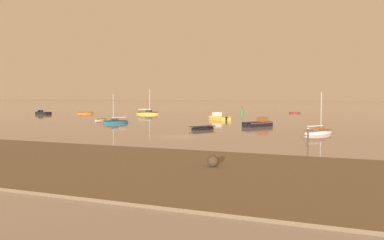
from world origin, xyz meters
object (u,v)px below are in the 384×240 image
object	(u,v)px
sailboat_moored_0	(148,113)
mooring_post_near	(308,138)
rowboat_moored_0	(203,128)
rowboat_moored_4	(86,113)
motorboat_moored_2	(41,113)
motorboat_moored_3	(218,118)
rowboat_moored_3	(100,120)
sailboat_moored_1	(116,122)
motorboat_moored_0	(261,124)
rowboat_moored_1	(294,113)
sailboat_moored_2	(318,132)
channel_buoy	(242,112)

from	to	relation	value
sailboat_moored_0	mooring_post_near	distance (m)	73.99
rowboat_moored_0	rowboat_moored_4	distance (m)	61.93
motorboat_moored_2	motorboat_moored_3	world-z (taller)	motorboat_moored_3
sailboat_moored_0	rowboat_moored_3	distance (m)	27.10
rowboat_moored_3	sailboat_moored_1	size ratio (longest dim) A/B	0.58
sailboat_moored_0	sailboat_moored_1	distance (m)	35.64
motorboat_moored_0	rowboat_moored_1	bearing A→B (deg)	33.77
motorboat_moored_2	rowboat_moored_4	xyz separation A→B (m)	(9.38, 7.11, -0.06)
rowboat_moored_3	rowboat_moored_4	world-z (taller)	rowboat_moored_4
rowboat_moored_3	sailboat_moored_2	distance (m)	46.91
rowboat_moored_4	motorboat_moored_2	bearing A→B (deg)	164.39
rowboat_moored_0	motorboat_moored_3	size ratio (longest dim) A/B	0.77
sailboat_moored_1	motorboat_moored_0	bearing A→B (deg)	129.34
sailboat_moored_1	rowboat_moored_4	distance (m)	43.01
motorboat_moored_3	rowboat_moored_0	bearing A→B (deg)	145.99
sailboat_moored_2	motorboat_moored_0	bearing A→B (deg)	75.97
sailboat_moored_1	motorboat_moored_2	size ratio (longest dim) A/B	0.99
rowboat_moored_1	sailboat_moored_0	xyz separation A→B (m)	(-35.85, -22.64, 0.17)
rowboat_moored_1	channel_buoy	bearing A→B (deg)	-157.10
rowboat_moored_3	mooring_post_near	xyz separation A→B (m)	(44.89, -29.05, 0.78)
rowboat_moored_1	motorboat_moored_3	world-z (taller)	motorboat_moored_3
rowboat_moored_3	mooring_post_near	world-z (taller)	mooring_post_near
rowboat_moored_1	motorboat_moored_3	bearing A→B (deg)	-104.13
rowboat_moored_3	channel_buoy	world-z (taller)	channel_buoy
rowboat_moored_3	rowboat_moored_4	xyz separation A→B (m)	(-21.82, 24.06, 0.07)
rowboat_moored_1	mooring_post_near	world-z (taller)	mooring_post_near
motorboat_moored_0	mooring_post_near	bearing A→B (deg)	-126.57
rowboat_moored_0	motorboat_moored_3	world-z (taller)	motorboat_moored_3
sailboat_moored_0	rowboat_moored_3	xyz separation A→B (m)	(3.56, -26.86, -0.18)
motorboat_moored_3	sailboat_moored_0	bearing A→B (deg)	11.10
channel_buoy	sailboat_moored_1	bearing A→B (deg)	-101.22
motorboat_moored_0	rowboat_moored_3	xyz separation A→B (m)	(-34.43, 3.15, -0.21)
rowboat_moored_1	rowboat_moored_3	distance (m)	59.10
rowboat_moored_3	rowboat_moored_4	distance (m)	32.48
motorboat_moored_0	rowboat_moored_3	world-z (taller)	motorboat_moored_0
channel_buoy	mooring_post_near	size ratio (longest dim) A/B	1.06
motorboat_moored_2	mooring_post_near	distance (m)	88.92
rowboat_moored_1	motorboat_moored_3	size ratio (longest dim) A/B	0.56
rowboat_moored_1	motorboat_moored_2	size ratio (longest dim) A/B	0.60
motorboat_moored_0	motorboat_moored_3	size ratio (longest dim) A/B	1.02
sailboat_moored_1	motorboat_moored_2	world-z (taller)	sailboat_moored_1
rowboat_moored_1	sailboat_moored_1	size ratio (longest dim) A/B	0.61
motorboat_moored_2	motorboat_moored_3	xyz separation A→B (m)	(52.88, -5.41, 0.11)
rowboat_moored_1	motorboat_moored_3	xyz separation A→B (m)	(-10.62, -37.95, 0.22)
rowboat_moored_3	sailboat_moored_1	bearing A→B (deg)	-119.66
motorboat_moored_3	sailboat_moored_2	xyz separation A→B (m)	(22.94, -26.04, -0.11)
motorboat_moored_2	rowboat_moored_4	bearing A→B (deg)	-131.44
motorboat_moored_0	motorboat_moored_3	xyz separation A→B (m)	(-12.75, 14.69, 0.02)
rowboat_moored_0	sailboat_moored_0	size ratio (longest dim) A/B	0.65
motorboat_moored_0	sailboat_moored_2	distance (m)	15.25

